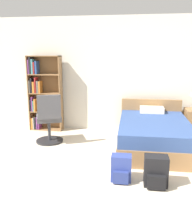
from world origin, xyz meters
TOP-DOWN VIEW (x-y plane):
  - ground_plane at (0.00, 0.00)m, footprint 14.00×14.00m
  - wall_back at (0.00, 3.23)m, footprint 9.00×0.06m
  - bookshelf at (-1.82, 3.00)m, footprint 0.77×0.27m
  - bed at (0.72, 2.16)m, footprint 1.31×1.96m
  - office_chair at (-1.34, 2.08)m, footprint 0.64×0.69m
  - backpack_black at (0.64, 0.66)m, footprint 0.32×0.29m
  - backpack_blue at (0.17, 0.72)m, footprint 0.28×0.26m

SIDE VIEW (x-z plane):
  - ground_plane at x=0.00m, z-range 0.00..0.00m
  - backpack_blue at x=0.17m, z-range -0.01..0.37m
  - backpack_black at x=0.64m, z-range -0.01..0.41m
  - bed at x=0.72m, z-range -0.12..0.67m
  - office_chair at x=-1.34m, z-range -0.03..0.98m
  - bookshelf at x=-1.82m, z-range 0.02..1.76m
  - wall_back at x=0.00m, z-range 0.00..2.60m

